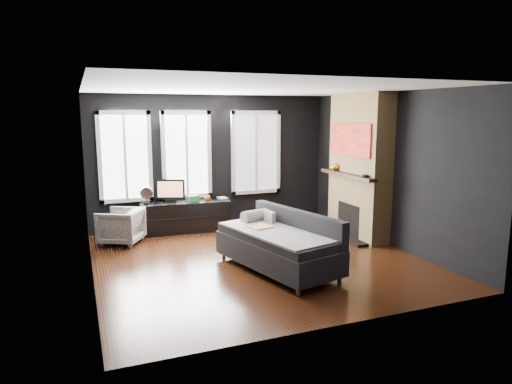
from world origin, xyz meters
name	(u,v)px	position (x,y,z in m)	size (l,w,h in m)	color
floor	(257,259)	(0.00, 0.00, 0.00)	(5.00, 5.00, 0.00)	black
ceiling	(257,89)	(0.00, 0.00, 2.70)	(5.00, 5.00, 0.00)	white
wall_back	(213,161)	(0.00, 2.50, 1.35)	(5.00, 0.02, 2.70)	black
wall_left	(88,186)	(-2.50, 0.00, 1.35)	(0.02, 5.00, 2.70)	black
wall_right	(388,169)	(2.50, 0.00, 1.35)	(0.02, 5.00, 2.70)	black
windows	(190,111)	(-0.45, 2.46, 2.38)	(4.00, 0.16, 1.76)	white
fireplace	(359,166)	(2.30, 0.60, 1.35)	(0.70, 1.62, 2.70)	#93724C
sofa	(277,242)	(0.10, -0.58, 0.44)	(1.02, 2.04, 0.88)	black
stripe_pillow	(269,220)	(0.19, -0.03, 0.63)	(0.07, 0.32, 0.32)	gray
armchair	(121,225)	(-1.95, 1.75, 0.35)	(0.68, 0.64, 0.70)	silver
media_console	(185,216)	(-0.67, 2.20, 0.30)	(1.76, 0.55, 0.60)	black
monitor	(171,189)	(-0.94, 2.24, 0.86)	(0.57, 0.12, 0.51)	black
desk_fan	(146,195)	(-1.41, 2.21, 0.78)	(0.24, 0.24, 0.35)	#A2A2A2
mug	(207,197)	(-0.23, 2.14, 0.66)	(0.12, 0.10, 0.12)	orange
book	(218,193)	(0.04, 2.24, 0.72)	(0.17, 0.02, 0.23)	#9D947B
storage_box	(193,198)	(-0.52, 2.13, 0.67)	(0.23, 0.14, 0.12)	#307E3C
mantel_vase	(335,166)	(2.05, 1.05, 1.31)	(0.16, 0.17, 0.16)	gold
mantel_clock	(365,176)	(2.05, 0.05, 1.25)	(0.12, 0.12, 0.04)	black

